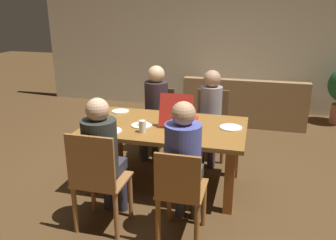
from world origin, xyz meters
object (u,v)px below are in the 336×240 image
Objects in this scene: chair_1 at (158,118)px; person_3 at (103,151)px; plate_0 at (110,131)px; plate_1 at (231,127)px; drinking_glass_1 at (142,126)px; chair_3 at (97,179)px; plate_3 at (120,111)px; chair_2 at (211,121)px; plate_2 at (142,125)px; chair_0 at (180,193)px; person_0 at (184,158)px; couch at (244,106)px; dining_table at (166,134)px; person_2 at (210,109)px; drinking_glass_0 at (192,132)px; pizza_box_0 at (179,118)px; person_1 at (155,103)px.

chair_1 is 1.80m from person_3.
plate_0 is 1.03× the size of plate_1.
drinking_glass_1 is (0.34, 0.07, 0.06)m from plate_0.
plate_3 is at bearing 103.20° from chair_3.
chair_2 is 3.70× the size of plate_1.
plate_3 is at bearing 134.65° from plate_2.
chair_3 is at bearing -90.00° from person_3.
chair_0 reaches higher than plate_1.
chair_2 is at bearing 90.00° from person_0.
person_3 is at bearing -108.75° from drinking_glass_1.
plate_3 is 0.10× the size of couch.
person_0 is 0.95m from plate_1.
dining_table is at bearing -106.59° from couch.
plate_0 is (-0.89, -1.17, 0.03)m from person_2.
drinking_glass_1 reaches higher than plate_2.
drinking_glass_1 is at bearing -81.22° from chair_1.
chair_0 is 4.16× the size of plate_3.
person_3 is at bearing -90.00° from chair_1.
plate_0 is at bearing -146.20° from dining_table.
drinking_glass_0 is (1.02, -0.63, 0.05)m from plate_3.
plate_2 is at bearing -124.32° from person_2.
drinking_glass_1 is at bearing 178.27° from drinking_glass_0.
pizza_box_0 reaches higher than drinking_glass_1.
chair_1 is 0.71× the size of person_1.
chair_2 is 0.75× the size of person_2.
person_0 reaches higher than plate_2.
person_1 is at bearing 56.96° from plate_3.
chair_0 is at bearing -68.00° from dining_table.
pizza_box_0 is 2.17× the size of plate_3.
chair_2 is 2.08m from chair_3.
plate_2 is 0.60m from plate_3.
person_0 is 2.73× the size of pizza_box_0.
pizza_box_0 is 1.89× the size of plate_1.
drinking_glass_0 is (0.72, 0.54, 0.05)m from person_3.
plate_3 is (-0.31, -0.61, 0.27)m from chair_1.
person_3 reaches higher than chair_3.
person_1 is 0.91m from plate_2.
plate_0 is 0.70m from plate_3.
chair_1 reaches higher than plate_2.
drinking_glass_0 is (0.72, 0.68, 0.26)m from chair_3.
chair_1 is 1.40m from plate_1.
chair_0 is 0.79m from person_3.
drinking_glass_1 is at bearing -127.36° from pizza_box_0.
dining_table is at bearing 57.49° from drinking_glass_1.
person_0 is at bearing -87.09° from drinking_glass_0.
person_1 is 0.99× the size of person_3.
pizza_box_0 is (-0.25, 0.92, 0.05)m from person_0.
chair_3 is at bearing -112.42° from person_2.
chair_1 reaches higher than drinking_glass_0.
person_2 is 0.58× the size of couch.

